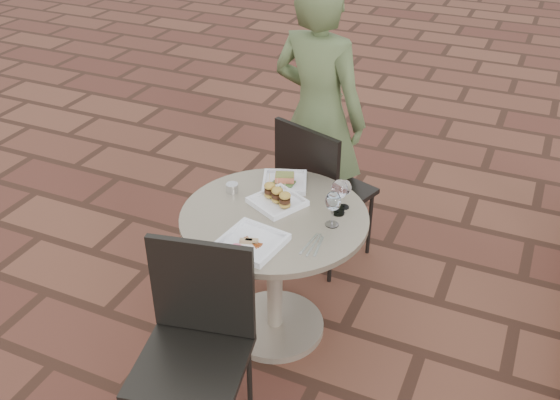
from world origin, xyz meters
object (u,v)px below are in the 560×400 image
at_px(plate_salmon, 284,181).
at_px(plate_sliders, 277,198).
at_px(chair_far, 318,184).
at_px(diner, 318,117).
at_px(chair_near, 196,332).
at_px(plate_tuna, 251,242).
at_px(cafe_table, 274,256).

height_order(plate_salmon, plate_sliders, plate_sliders).
xyz_separation_m(chair_far, diner, (-0.11, 0.28, 0.28)).
distance_m(chair_far, chair_near, 1.31).
bearing_deg(plate_tuna, diner, 96.90).
xyz_separation_m(chair_far, chair_near, (-0.02, -1.31, 0.00)).
bearing_deg(plate_tuna, chair_far, 91.91).
relative_size(chair_near, diner, 0.56).
relative_size(chair_far, plate_salmon, 3.25).
height_order(cafe_table, plate_tuna, plate_tuna).
height_order(cafe_table, plate_salmon, plate_salmon).
bearing_deg(cafe_table, chair_far, 91.89).
bearing_deg(chair_near, plate_tuna, 71.15).
distance_m(plate_salmon, plate_sliders, 0.19).
height_order(diner, plate_sliders, diner).
bearing_deg(plate_salmon, plate_tuna, -81.74).
bearing_deg(chair_near, chair_far, 77.30).
height_order(chair_far, plate_salmon, chair_far).
distance_m(chair_far, plate_tuna, 0.92).
xyz_separation_m(plate_salmon, plate_tuna, (0.08, -0.54, -0.00)).
distance_m(diner, plate_sliders, 0.84).
xyz_separation_m(diner, plate_salmon, (0.06, -0.64, -0.08)).
height_order(cafe_table, chair_near, chair_near).
bearing_deg(diner, plate_sliders, 108.11).
relative_size(diner, plate_salmon, 5.79).
xyz_separation_m(chair_far, plate_salmon, (-0.05, -0.36, 0.20)).
bearing_deg(chair_far, plate_salmon, 100.98).
xyz_separation_m(cafe_table, plate_sliders, (-0.03, 0.09, 0.28)).
bearing_deg(cafe_table, chair_near, -93.61).
xyz_separation_m(chair_near, plate_sliders, (0.02, 0.77, 0.21)).
height_order(diner, plate_tuna, diner).
xyz_separation_m(chair_near, plate_tuna, (0.05, 0.41, 0.20)).
height_order(chair_near, diner, diner).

